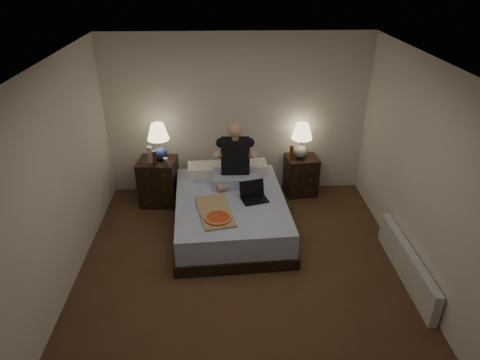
{
  "coord_description": "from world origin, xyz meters",
  "views": [
    {
      "loc": [
        -0.2,
        -4.0,
        3.42
      ],
      "look_at": [
        0.0,
        0.9,
        0.85
      ],
      "focal_mm": 32.0,
      "sensor_mm": 36.0,
      "label": 1
    }
  ],
  "objects_px": {
    "beer_bottle_left": "(154,158)",
    "pizza_box": "(218,218)",
    "bed": "(231,213)",
    "lamp_left": "(159,142)",
    "lamp_right": "(301,141)",
    "soda_can": "(166,161)",
    "nightstand_left": "(159,181)",
    "beer_bottle_right": "(292,152)",
    "water_bottle": "(150,155)",
    "laptop": "(255,193)",
    "radiator": "(406,264)",
    "person": "(235,154)",
    "nightstand_right": "(301,175)"
  },
  "relations": [
    {
      "from": "lamp_right",
      "to": "pizza_box",
      "type": "distance_m",
      "value": 2.06
    },
    {
      "from": "nightstand_left",
      "to": "person",
      "type": "height_order",
      "value": "person"
    },
    {
      "from": "laptop",
      "to": "soda_can",
      "type": "bearing_deg",
      "value": 134.61
    },
    {
      "from": "beer_bottle_right",
      "to": "lamp_left",
      "type": "bearing_deg",
      "value": -177.13
    },
    {
      "from": "lamp_right",
      "to": "water_bottle",
      "type": "relative_size",
      "value": 2.24
    },
    {
      "from": "beer_bottle_left",
      "to": "beer_bottle_right",
      "type": "bearing_deg",
      "value": 9.01
    },
    {
      "from": "nightstand_right",
      "to": "lamp_right",
      "type": "height_order",
      "value": "lamp_right"
    },
    {
      "from": "soda_can",
      "to": "beer_bottle_left",
      "type": "relative_size",
      "value": 0.43
    },
    {
      "from": "bed",
      "to": "nightstand_left",
      "type": "height_order",
      "value": "nightstand_left"
    },
    {
      "from": "pizza_box",
      "to": "lamp_right",
      "type": "bearing_deg",
      "value": 38.94
    },
    {
      "from": "lamp_right",
      "to": "radiator",
      "type": "height_order",
      "value": "lamp_right"
    },
    {
      "from": "lamp_left",
      "to": "beer_bottle_right",
      "type": "distance_m",
      "value": 2.02
    },
    {
      "from": "beer_bottle_left",
      "to": "beer_bottle_right",
      "type": "relative_size",
      "value": 1.0
    },
    {
      "from": "nightstand_left",
      "to": "person",
      "type": "relative_size",
      "value": 0.77
    },
    {
      "from": "beer_bottle_right",
      "to": "pizza_box",
      "type": "xyz_separation_m",
      "value": [
        -1.13,
        -1.5,
        -0.21
      ]
    },
    {
      "from": "water_bottle",
      "to": "lamp_left",
      "type": "bearing_deg",
      "value": 42.53
    },
    {
      "from": "nightstand_right",
      "to": "radiator",
      "type": "xyz_separation_m",
      "value": [
        0.91,
        -2.12,
        -0.11
      ]
    },
    {
      "from": "nightstand_left",
      "to": "soda_can",
      "type": "distance_m",
      "value": 0.46
    },
    {
      "from": "beer_bottle_left",
      "to": "pizza_box",
      "type": "relative_size",
      "value": 0.3
    },
    {
      "from": "lamp_right",
      "to": "soda_can",
      "type": "relative_size",
      "value": 5.6
    },
    {
      "from": "lamp_left",
      "to": "water_bottle",
      "type": "bearing_deg",
      "value": -137.47
    },
    {
      "from": "nightstand_right",
      "to": "radiator",
      "type": "bearing_deg",
      "value": -73.06
    },
    {
      "from": "bed",
      "to": "lamp_left",
      "type": "xyz_separation_m",
      "value": [
        -1.03,
        0.83,
        0.75
      ]
    },
    {
      "from": "nightstand_left",
      "to": "lamp_left",
      "type": "relative_size",
      "value": 1.28
    },
    {
      "from": "water_bottle",
      "to": "radiator",
      "type": "xyz_separation_m",
      "value": [
        3.22,
        -1.84,
        -0.64
      ]
    },
    {
      "from": "nightstand_left",
      "to": "beer_bottle_right",
      "type": "bearing_deg",
      "value": 9.27
    },
    {
      "from": "nightstand_left",
      "to": "lamp_right",
      "type": "xyz_separation_m",
      "value": [
        2.2,
        0.21,
        0.55
      ]
    },
    {
      "from": "lamp_left",
      "to": "beer_bottle_left",
      "type": "xyz_separation_m",
      "value": [
        -0.05,
        -0.22,
        -0.17
      ]
    },
    {
      "from": "bed",
      "to": "person",
      "type": "bearing_deg",
      "value": 75.01
    },
    {
      "from": "bed",
      "to": "water_bottle",
      "type": "relative_size",
      "value": 7.87
    },
    {
      "from": "laptop",
      "to": "pizza_box",
      "type": "xyz_separation_m",
      "value": [
        -0.49,
        -0.49,
        -0.08
      ]
    },
    {
      "from": "water_bottle",
      "to": "person",
      "type": "height_order",
      "value": "person"
    },
    {
      "from": "lamp_right",
      "to": "beer_bottle_right",
      "type": "distance_m",
      "value": 0.23
    },
    {
      "from": "beer_bottle_left",
      "to": "soda_can",
      "type": "bearing_deg",
      "value": 11.73
    },
    {
      "from": "person",
      "to": "laptop",
      "type": "relative_size",
      "value": 2.74
    },
    {
      "from": "nightstand_right",
      "to": "beer_bottle_left",
      "type": "height_order",
      "value": "beer_bottle_left"
    },
    {
      "from": "beer_bottle_left",
      "to": "radiator",
      "type": "distance_m",
      "value": 3.64
    },
    {
      "from": "bed",
      "to": "lamp_left",
      "type": "distance_m",
      "value": 1.52
    },
    {
      "from": "bed",
      "to": "beer_bottle_left",
      "type": "bearing_deg",
      "value": 147.14
    },
    {
      "from": "lamp_right",
      "to": "nightstand_right",
      "type": "bearing_deg",
      "value": 0.0
    },
    {
      "from": "beer_bottle_left",
      "to": "nightstand_right",
      "type": "bearing_deg",
      "value": 9.79
    },
    {
      "from": "water_bottle",
      "to": "beer_bottle_left",
      "type": "distance_m",
      "value": 0.13
    },
    {
      "from": "bed",
      "to": "radiator",
      "type": "relative_size",
      "value": 1.23
    },
    {
      "from": "beer_bottle_left",
      "to": "pizza_box",
      "type": "height_order",
      "value": "beer_bottle_left"
    },
    {
      "from": "nightstand_left",
      "to": "water_bottle",
      "type": "relative_size",
      "value": 2.86
    },
    {
      "from": "pizza_box",
      "to": "water_bottle",
      "type": "bearing_deg",
      "value": 116.26
    },
    {
      "from": "laptop",
      "to": "pizza_box",
      "type": "height_order",
      "value": "laptop"
    },
    {
      "from": "water_bottle",
      "to": "beer_bottle_left",
      "type": "height_order",
      "value": "water_bottle"
    },
    {
      "from": "beer_bottle_right",
      "to": "nightstand_left",
      "type": "bearing_deg",
      "value": -175.83
    },
    {
      "from": "laptop",
      "to": "person",
      "type": "bearing_deg",
      "value": 100.38
    }
  ]
}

